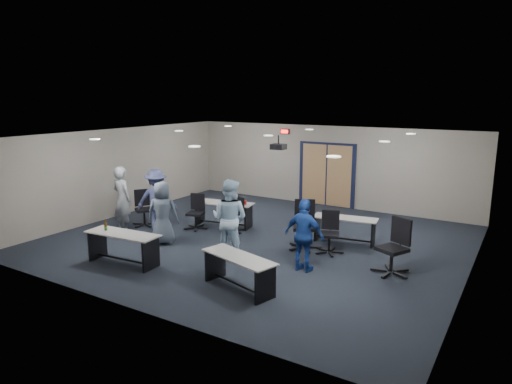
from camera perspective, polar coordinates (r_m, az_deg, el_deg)
The scene contains 25 objects.
floor at distance 11.92m, azimuth 0.27°, elevation -6.00°, with size 10.00×10.00×0.00m, color black.
back_wall at distance 15.54m, azimuth 8.90°, elevation 3.21°, with size 10.00×0.04×2.70m, color gray.
front_wall at distance 8.18m, azimuth -16.32°, elevation -5.08°, with size 10.00×0.04×2.70m, color gray.
left_wall at distance 14.75m, azimuth -16.60°, elevation 2.39°, with size 0.04×9.00×2.70m, color gray.
right_wall at distance 10.02m, azimuth 25.59°, elevation -2.67°, with size 0.04×9.00×2.70m, color gray.
ceiling at distance 11.38m, azimuth 0.28°, elevation 7.04°, with size 10.00×9.00×0.04m, color silver.
double_door at distance 15.56m, azimuth 8.81°, elevation 2.11°, with size 2.00×0.07×2.20m.
exit_sign at distance 16.04m, azimuth 3.63°, elevation 7.56°, with size 0.32×0.07×0.18m.
ceiling_projector at distance 11.69m, azimuth 2.82°, elevation 5.70°, with size 0.35×0.32×0.37m.
ceiling_can_lights at distance 11.60m, azimuth 0.93°, elevation 6.98°, with size 6.24×5.74×0.02m, color white, non-canonical shape.
table_front_left at distance 10.58m, azimuth -16.33°, elevation -6.07°, with size 1.78×0.72×0.97m.
table_front_right at distance 8.88m, azimuth -2.16°, elevation -9.32°, with size 1.74×0.97×0.67m.
table_back_left at distance 13.06m, azimuth -4.03°, elevation -2.24°, with size 1.79×0.88×0.81m.
table_back_right at distance 11.83m, azimuth 11.04°, elevation -4.11°, with size 1.67×0.77×0.65m.
chair_back_a at distance 12.85m, azimuth -7.58°, elevation -2.50°, with size 0.62×0.62×0.98m, color black, non-canonical shape.
chair_back_b at distance 12.49m, azimuth -2.82°, elevation -2.86°, with size 0.61×0.61×0.97m, color black, non-canonical shape.
chair_back_c at distance 11.14m, azimuth 6.07°, elevation -4.17°, with size 0.75×0.75×1.19m, color black, non-canonical shape.
chair_back_d at distance 10.94m, azimuth 9.16°, elevation -5.07°, with size 0.63×0.63×1.01m, color black, non-canonical shape.
chair_loose_left at distance 13.46m, azimuth -13.84°, elevation -1.98°, with size 0.65×0.65×1.03m, color black, non-canonical shape.
chair_loose_right at distance 9.97m, azimuth 16.67°, elevation -6.60°, with size 0.74×0.74×1.18m, color black, non-canonical shape.
person_gray at distance 12.86m, azimuth -16.36°, elevation -0.93°, with size 0.67×0.44×1.83m, color gray.
person_plaid at distance 11.66m, azimuth -11.59°, elevation -2.56°, with size 0.78×0.51×1.60m, color slate.
person_lightblue at distance 10.49m, azimuth -3.31°, elevation -3.32°, with size 0.89×0.69×1.83m, color #C0E3FF.
person_navy at distance 9.71m, azimuth 6.07°, elevation -5.42°, with size 0.92×0.38×1.58m, color navy.
person_back at distance 12.99m, azimuth -12.33°, elevation -0.89°, with size 1.10×0.63×1.70m, color #3D446D.
Camera 1 is at (5.86, -9.70, 3.68)m, focal length 32.00 mm.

